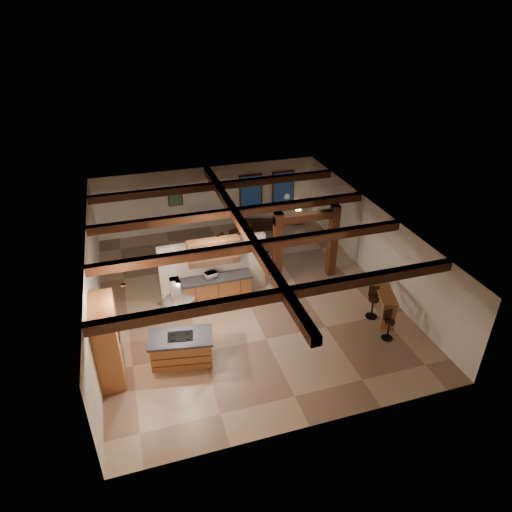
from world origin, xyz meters
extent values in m
plane|color=tan|center=(0.00, 0.00, 0.00)|extent=(12.00, 12.00, 0.00)
plane|color=silver|center=(0.00, 6.00, 1.45)|extent=(10.00, 0.00, 10.00)
plane|color=silver|center=(0.00, -6.00, 1.45)|extent=(10.00, 0.00, 10.00)
plane|color=silver|center=(-5.00, 0.00, 1.45)|extent=(0.00, 12.00, 12.00)
plane|color=silver|center=(5.00, 0.00, 1.45)|extent=(0.00, 12.00, 12.00)
plane|color=#32200F|center=(0.00, 0.00, 2.90)|extent=(12.00, 12.00, 0.00)
cube|color=#3D160F|center=(0.00, -4.00, 2.76)|extent=(10.00, 0.25, 0.28)
cube|color=#3D160F|center=(0.00, -1.30, 2.76)|extent=(10.00, 0.25, 0.28)
cube|color=#3D160F|center=(0.00, 1.30, 2.76)|extent=(10.00, 0.25, 0.28)
cube|color=#3D160F|center=(0.00, 4.00, 2.76)|extent=(10.00, 0.25, 0.28)
cube|color=#3D160F|center=(0.00, 0.00, 2.76)|extent=(0.28, 12.00, 0.28)
cube|color=#3D160F|center=(1.40, 0.50, 1.45)|extent=(0.30, 0.30, 2.90)
cube|color=#3D160F|center=(3.60, 0.50, 1.45)|extent=(0.30, 0.30, 2.90)
cube|color=#3D160F|center=(2.50, 0.50, 2.60)|extent=(2.50, 0.28, 0.28)
cube|color=silver|center=(-1.00, 0.50, 1.10)|extent=(3.80, 0.18, 2.20)
cube|color=#A46935|center=(-4.67, -2.60, 1.20)|extent=(0.64, 1.60, 2.40)
cube|color=silver|center=(-4.37, -2.60, 1.15)|extent=(0.06, 0.62, 0.95)
cube|color=black|center=(-4.33, -2.60, 1.35)|extent=(0.01, 0.50, 0.28)
cube|color=#A46935|center=(-1.00, 0.11, 0.43)|extent=(2.40, 0.60, 0.86)
cube|color=black|center=(-1.00, 0.11, 0.90)|extent=(2.50, 0.66, 0.08)
cube|color=#A46935|center=(-1.00, 0.32, 1.85)|extent=(1.80, 0.34, 0.95)
cube|color=silver|center=(-1.00, 0.14, 1.85)|extent=(1.74, 0.02, 0.90)
pyramid|color=silver|center=(-2.68, -2.65, 1.73)|extent=(1.10, 1.10, 0.45)
cube|color=silver|center=(-2.68, -2.65, 2.54)|extent=(0.26, 0.22, 0.73)
cube|color=#3D160F|center=(2.00, 5.94, 1.50)|extent=(1.10, 0.05, 1.70)
cube|color=black|center=(2.00, 5.91, 1.50)|extent=(0.95, 0.02, 1.55)
cube|color=#3D160F|center=(3.60, 5.94, 1.50)|extent=(1.10, 0.05, 1.70)
cube|color=black|center=(3.60, 5.91, 1.50)|extent=(0.95, 0.02, 1.55)
cube|color=#3D160F|center=(-1.50, 5.94, 1.70)|extent=(0.65, 0.04, 0.85)
cube|color=#275B3C|center=(-1.50, 5.92, 1.70)|extent=(0.55, 0.01, 0.75)
cylinder|color=silver|center=(-2.60, -2.80, 2.87)|extent=(0.16, 0.16, 0.03)
cylinder|color=silver|center=(-1.00, -0.50, 2.87)|extent=(0.16, 0.16, 0.03)
cylinder|color=silver|center=(-4.00, -2.50, 2.87)|extent=(0.16, 0.16, 0.03)
cube|color=#A46935|center=(-2.68, -2.65, 0.42)|extent=(1.87, 1.16, 0.83)
cube|color=black|center=(-2.68, -2.65, 0.87)|extent=(2.00, 1.29, 0.08)
cube|color=black|center=(-2.68, -2.65, 0.92)|extent=(0.80, 0.60, 0.02)
imported|color=#38180E|center=(0.55, 2.71, 0.33)|extent=(1.96, 1.20, 0.66)
imported|color=black|center=(2.10, 5.22, 0.27)|extent=(1.98, 1.20, 0.54)
imported|color=silver|center=(-1.17, 0.11, 1.05)|extent=(0.47, 0.38, 0.23)
cube|color=#A46935|center=(4.17, -2.31, 1.00)|extent=(1.03, 2.02, 0.06)
cube|color=#A46935|center=(3.91, -3.16, 0.49)|extent=(0.45, 0.22, 0.98)
cube|color=#A46935|center=(4.42, -1.46, 0.49)|extent=(0.45, 0.22, 0.98)
cube|color=#3D160F|center=(4.09, 5.14, 0.25)|extent=(0.53, 0.53, 0.51)
cylinder|color=black|center=(4.09, 5.14, 0.59)|extent=(0.06, 0.06, 0.16)
cone|color=#FECF98|center=(4.09, 5.14, 0.75)|extent=(0.28, 0.28, 0.18)
cylinder|color=black|center=(3.69, -3.57, 0.64)|extent=(0.32, 0.32, 0.06)
cube|color=black|center=(3.68, -3.42, 0.85)|extent=(0.31, 0.06, 0.36)
cylinder|color=black|center=(3.69, -3.57, 0.32)|extent=(0.05, 0.05, 0.63)
cylinder|color=black|center=(3.69, -3.57, 0.02)|extent=(0.36, 0.36, 0.03)
cylinder|color=black|center=(3.77, -2.42, 0.71)|extent=(0.35, 0.35, 0.07)
cube|color=black|center=(3.83, -2.26, 0.94)|extent=(0.33, 0.16, 0.39)
cylinder|color=black|center=(3.77, -2.42, 0.35)|extent=(0.06, 0.06, 0.69)
cylinder|color=black|center=(3.77, -2.42, 0.02)|extent=(0.39, 0.39, 0.03)
cube|color=#3D160F|center=(0.11, 1.87, 0.43)|extent=(0.50, 0.50, 0.06)
cube|color=#3D160F|center=(0.05, 2.07, 0.78)|extent=(0.40, 0.17, 0.72)
cylinder|color=#3D160F|center=(0.01, 1.67, 0.20)|extent=(0.05, 0.05, 0.40)
cylinder|color=#3D160F|center=(0.32, 1.77, 0.20)|extent=(0.05, 0.05, 0.40)
cylinder|color=#3D160F|center=(-0.09, 1.98, 0.20)|extent=(0.05, 0.05, 0.40)
cylinder|color=#3D160F|center=(0.22, 2.08, 0.20)|extent=(0.05, 0.05, 0.40)
cube|color=#3D160F|center=(-0.29, 3.15, 0.43)|extent=(0.50, 0.50, 0.06)
cube|color=#3D160F|center=(-0.23, 2.96, 0.78)|extent=(0.40, 0.17, 0.72)
cylinder|color=#3D160F|center=(-0.18, 3.35, 0.20)|extent=(0.05, 0.05, 0.40)
cylinder|color=#3D160F|center=(-0.49, 3.26, 0.20)|extent=(0.05, 0.05, 0.40)
cylinder|color=#3D160F|center=(-0.08, 3.04, 0.20)|extent=(0.05, 0.05, 0.40)
cylinder|color=#3D160F|center=(-0.39, 2.95, 0.20)|extent=(0.05, 0.05, 0.40)
cube|color=#3D160F|center=(0.75, 2.07, 0.43)|extent=(0.50, 0.50, 0.06)
cube|color=#3D160F|center=(0.69, 2.26, 0.78)|extent=(0.40, 0.17, 0.72)
cylinder|color=#3D160F|center=(0.64, 1.87, 0.20)|extent=(0.05, 0.05, 0.40)
cylinder|color=#3D160F|center=(0.96, 1.97, 0.20)|extent=(0.05, 0.05, 0.40)
cylinder|color=#3D160F|center=(0.55, 2.18, 0.20)|extent=(0.05, 0.05, 0.40)
cylinder|color=#3D160F|center=(0.86, 2.28, 0.20)|extent=(0.05, 0.05, 0.40)
cube|color=#3D160F|center=(0.35, 3.35, 0.43)|extent=(0.50, 0.50, 0.06)
cube|color=#3D160F|center=(0.41, 3.16, 0.78)|extent=(0.40, 0.17, 0.72)
cylinder|color=#3D160F|center=(0.46, 3.55, 0.20)|extent=(0.05, 0.05, 0.40)
cylinder|color=#3D160F|center=(0.15, 3.46, 0.20)|extent=(0.05, 0.05, 0.40)
cylinder|color=#3D160F|center=(0.56, 3.24, 0.20)|extent=(0.05, 0.05, 0.40)
cylinder|color=#3D160F|center=(0.25, 3.15, 0.20)|extent=(0.05, 0.05, 0.40)
cube|color=#3D160F|center=(1.39, 2.27, 0.43)|extent=(0.50, 0.50, 0.06)
cube|color=#3D160F|center=(1.33, 2.46, 0.78)|extent=(0.40, 0.17, 0.72)
cylinder|color=#3D160F|center=(1.28, 2.07, 0.20)|extent=(0.05, 0.05, 0.40)
cylinder|color=#3D160F|center=(1.59, 2.17, 0.20)|extent=(0.05, 0.05, 0.40)
cylinder|color=#3D160F|center=(1.19, 2.38, 0.20)|extent=(0.05, 0.05, 0.40)
cylinder|color=#3D160F|center=(1.50, 2.48, 0.20)|extent=(0.05, 0.05, 0.40)
cube|color=#3D160F|center=(0.99, 3.55, 0.43)|extent=(0.50, 0.50, 0.06)
cube|color=#3D160F|center=(1.05, 3.36, 0.78)|extent=(0.40, 0.17, 0.72)
cylinder|color=#3D160F|center=(1.10, 3.75, 0.20)|extent=(0.05, 0.05, 0.40)
cylinder|color=#3D160F|center=(0.79, 3.66, 0.20)|extent=(0.05, 0.05, 0.40)
cylinder|color=#3D160F|center=(1.20, 3.44, 0.20)|extent=(0.05, 0.05, 0.40)
cylinder|color=#3D160F|center=(0.89, 3.35, 0.20)|extent=(0.05, 0.05, 0.40)
camera|label=1|loc=(-3.60, -13.10, 9.51)|focal=32.00mm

